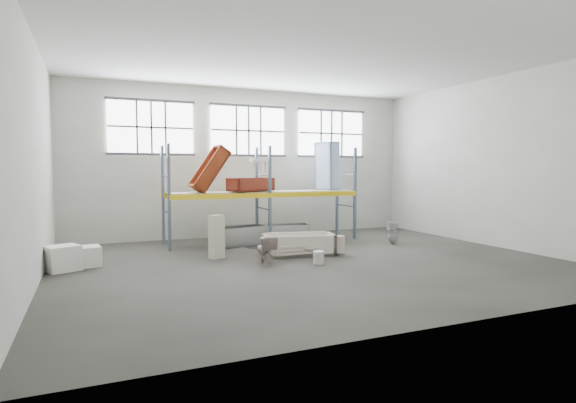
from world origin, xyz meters
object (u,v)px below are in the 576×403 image
toilet_beige (265,249)px  toilet_white (393,232)px  bathtub_beige (299,244)px  blue_tub_upright (327,166)px  bucket (319,258)px  rust_tub_flat (251,184)px  carton_near (62,258)px  steel_tub_left (241,236)px  steel_tub_right (286,232)px  cistern_tall (217,237)px

toilet_beige → toilet_white: 4.83m
bathtub_beige → blue_tub_upright: size_ratio=1.16×
toilet_beige → bucket: 1.31m
toilet_white → rust_tub_flat: rust_tub_flat is taller
toilet_beige → carton_near: size_ratio=1.06×
steel_tub_left → blue_tub_upright: blue_tub_upright is taller
toilet_white → carton_near: size_ratio=1.05×
carton_near → steel_tub_right: bearing=19.0°
toilet_beige → bucket: bearing=155.8°
rust_tub_flat → carton_near: (-5.18, -2.12, -1.53)m
steel_tub_right → carton_near: bearing=-161.0°
steel_tub_left → steel_tub_right: bearing=14.2°
toilet_white → steel_tub_right: toilet_white is taller
bucket → toilet_white: bearing=27.3°
bathtub_beige → carton_near: size_ratio=2.83×
toilet_beige → steel_tub_left: 2.87m
steel_tub_right → cistern_tall: bearing=-143.1°
toilet_white → rust_tub_flat: 4.64m
toilet_white → blue_tub_upright: (-1.10, 2.27, 2.05)m
steel_tub_left → blue_tub_upright: size_ratio=0.97×
cistern_tall → bucket: 2.70m
cistern_tall → carton_near: (-3.57, -0.07, -0.27)m
bathtub_beige → rust_tub_flat: 2.92m
blue_tub_upright → cistern_tall: bearing=-151.7°
toilet_beige → carton_near: bearing=-13.9°
toilet_beige → blue_tub_upright: 5.42m
rust_tub_flat → carton_near: size_ratio=2.12×
bathtub_beige → toilet_white: size_ratio=2.70×
bathtub_beige → toilet_beige: 1.46m
cistern_tall → toilet_white: bearing=-23.3°
steel_tub_left → bucket: bearing=-75.1°
steel_tub_right → blue_tub_upright: 2.69m
toilet_beige → cistern_tall: 1.47m
cistern_tall → rust_tub_flat: 2.90m
blue_tub_upright → toilet_white: bearing=-64.1°
toilet_beige → steel_tub_left: (0.28, 2.86, -0.06)m
rust_tub_flat → toilet_beige: bearing=-102.5°
toilet_white → toilet_beige: bearing=-58.3°
toilet_beige → steel_tub_left: bearing=-96.1°
bathtub_beige → toilet_beige: bearing=-135.0°
toilet_white → carton_near: bearing=-72.3°
toilet_white → steel_tub_left: toilet_white is taller
bathtub_beige → steel_tub_right: 2.61m
bucket → blue_tub_upright: bearing=59.7°
bathtub_beige → steel_tub_left: (-0.95, 2.09, 0.01)m
toilet_beige → blue_tub_upright: blue_tub_upright is taller
bathtub_beige → toilet_white: (3.43, 0.51, 0.07)m
cistern_tall → toilet_beige: bearing=-76.0°
toilet_white → steel_tub_left: (-4.38, 1.59, -0.06)m
toilet_beige → bucket: (1.18, -0.52, -0.20)m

